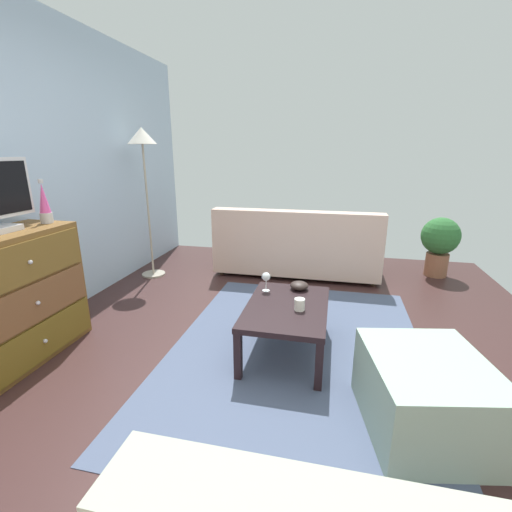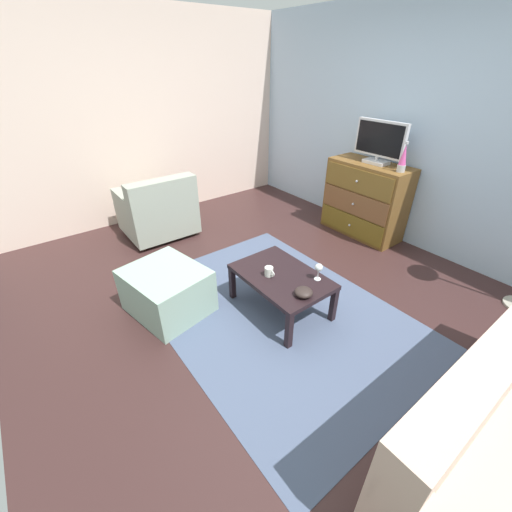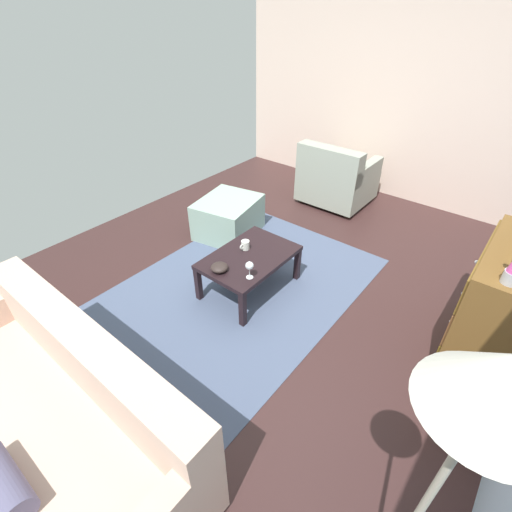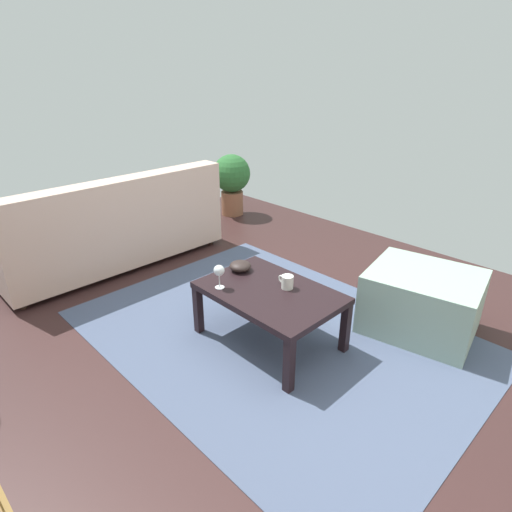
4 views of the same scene
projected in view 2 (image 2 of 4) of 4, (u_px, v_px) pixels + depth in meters
ground_plane at (278, 296)px, 3.28m from camera, size 5.89×4.65×0.05m
wall_accent_rear at (422, 132)px, 3.65m from camera, size 5.89×0.12×2.64m
wall_plain_left at (152, 120)px, 4.41m from camera, size 0.12×4.65×2.64m
area_rug at (275, 312)px, 3.02m from camera, size 2.60×1.90×0.01m
dresser at (365, 200)px, 4.18m from camera, size 1.02×0.49×0.94m
tv at (380, 142)px, 3.79m from camera, size 0.64×0.18×0.49m
lava_lamp at (403, 159)px, 3.56m from camera, size 0.09×0.09×0.33m
coffee_table at (281, 279)px, 2.91m from camera, size 0.87×0.59×0.38m
wine_glass at (319, 268)px, 2.76m from camera, size 0.07×0.07×0.16m
mug at (269, 272)px, 2.85m from camera, size 0.11×0.08×0.08m
bowl_decorative at (304, 292)px, 2.61m from camera, size 0.15×0.15×0.07m
armchair at (158, 211)px, 4.20m from camera, size 0.80×0.84×0.82m
ottoman at (167, 291)px, 2.96m from camera, size 0.80×0.72×0.43m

